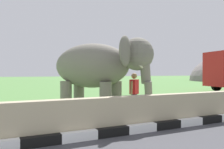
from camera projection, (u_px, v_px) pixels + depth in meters
striped_curb at (20, 144)px, 5.02m from camera, size 16.20×0.20×0.24m
barrier_parapet at (111, 115)px, 6.33m from camera, size 28.00×0.36×1.00m
elephant at (100, 67)px, 8.78m from camera, size 3.70×3.92×2.90m
person_handler at (134, 91)px, 9.22m from camera, size 0.59×0.45×1.66m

